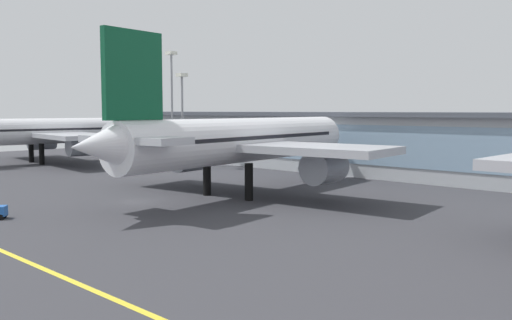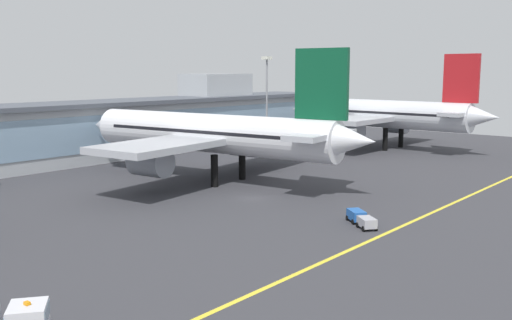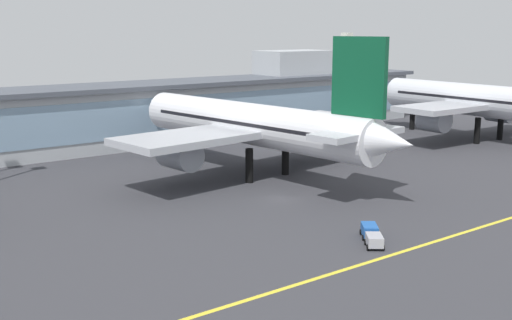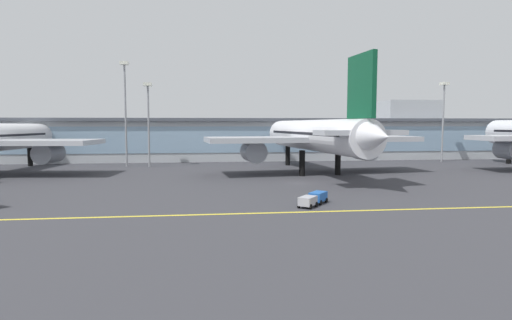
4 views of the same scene
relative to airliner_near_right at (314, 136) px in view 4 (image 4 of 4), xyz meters
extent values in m
plane|color=#38383D|center=(-5.49, -13.38, -7.45)|extent=(201.38, 201.38, 0.00)
cube|color=yellow|center=(-5.49, -35.38, -7.44)|extent=(161.11, 0.50, 0.01)
cube|color=#ADB2B7|center=(-5.49, 33.44, -2.16)|extent=(143.85, 12.00, 10.58)
cube|color=#84A3BC|center=(-5.49, 27.39, -1.63)|extent=(138.09, 0.20, 6.77)
cube|color=#4C515B|center=(-5.49, 33.44, 3.53)|extent=(146.85, 14.00, 0.80)
cube|color=#ADB2B7|center=(37.66, 35.44, 6.13)|extent=(16.00, 10.00, 6.00)
cylinder|color=black|center=(-62.23, 22.28, -5.18)|extent=(1.10, 1.10, 4.54)
cone|color=silver|center=(-61.42, 29.61, -0.35)|extent=(5.93, 5.68, 5.40)
cube|color=#84A3BC|center=(-61.81, 26.04, 0.64)|extent=(4.67, 4.42, 1.70)
cylinder|color=#999EA8|center=(-51.74, 4.74, -3.31)|extent=(4.63, 6.55, 3.98)
cylinder|color=black|center=(-3.26, -3.59, -5.02)|extent=(1.10, 1.10, 4.86)
cylinder|color=black|center=(3.99, -2.76, -5.02)|extent=(1.10, 1.10, 4.86)
cylinder|color=black|center=(-1.94, 16.95, -5.02)|extent=(1.10, 1.10, 4.86)
cylinder|color=white|center=(-0.04, 0.32, 0.14)|extent=(11.04, 44.44, 6.08)
cone|color=white|center=(-2.75, 24.01, 0.14)|extent=(6.36, 6.09, 5.77)
cone|color=white|center=(2.71, -23.66, 0.60)|extent=(5.89, 7.23, 5.16)
cube|color=#84A3BC|center=(-2.34, 20.45, 1.21)|extent=(5.01, 4.74, 1.82)
cube|color=black|center=(-0.04, 0.32, 0.60)|extent=(10.30, 37.44, 0.49)
cube|color=#B7BAC1|center=(-0.04, 0.32, -0.62)|extent=(43.43, 15.33, 0.97)
cylinder|color=#999EA8|center=(-12.04, 0.54, -3.02)|extent=(4.88, 6.17, 4.25)
cylinder|color=#999EA8|center=(11.61, 3.25, -3.02)|extent=(4.88, 6.17, 4.25)
cube|color=#0C4C2D|center=(2.17, -18.93, 8.04)|extent=(1.63, 7.96, 9.72)
cube|color=#B7BAC1|center=(2.17, -18.93, 1.06)|extent=(14.06, 6.36, 0.78)
cylinder|color=black|center=(53.37, 14.29, -4.98)|extent=(1.10, 1.10, 4.95)
cone|color=silver|center=(53.46, 21.03, 0.28)|extent=(5.95, 5.64, 5.87)
cube|color=#84A3BC|center=(53.42, 17.55, 1.36)|extent=(4.69, 4.39, 1.85)
cylinder|color=#999EA8|center=(42.60, 0.42, -2.94)|extent=(4.40, 5.35, 4.33)
cylinder|color=black|center=(-7.57, -29.31, -7.15)|extent=(0.53, 0.60, 0.60)
cylinder|color=black|center=(-6.39, -30.23, -7.15)|extent=(0.53, 0.60, 0.60)
cylinder|color=black|center=(-8.69, -30.74, -7.15)|extent=(0.53, 0.60, 0.60)
cylinder|color=black|center=(-7.51, -31.67, -7.15)|extent=(0.53, 0.60, 0.60)
cube|color=#235BB2|center=(-7.54, -30.49, -6.60)|extent=(2.78, 2.97, 1.10)
cylinder|color=black|center=(-9.52, -31.81, -7.15)|extent=(0.51, 0.58, 0.60)
cylinder|color=black|center=(-8.34, -32.73, -7.15)|extent=(0.51, 0.58, 0.60)
cylinder|color=black|center=(-10.56, -33.13, -7.15)|extent=(0.51, 0.58, 0.60)
cylinder|color=black|center=(-9.38, -34.05, -7.15)|extent=(0.51, 0.58, 0.60)
cube|color=#A8A8B2|center=(-9.45, -32.93, -6.65)|extent=(2.66, 2.81, 1.00)
cube|color=#2D2D33|center=(-8.52, -31.75, -7.00)|extent=(0.45, 0.53, 0.08)
cylinder|color=gray|center=(39.76, 21.13, 2.47)|extent=(0.44, 0.44, 19.84)
cube|color=silver|center=(39.76, 21.13, 12.74)|extent=(1.80, 1.80, 0.70)
cylinder|color=gray|center=(-34.28, 17.28, 1.77)|extent=(0.44, 0.44, 18.44)
cube|color=silver|center=(-34.28, 17.28, 11.34)|extent=(1.80, 1.80, 0.70)
cylinder|color=gray|center=(-39.62, 18.84, 4.20)|extent=(0.44, 0.44, 23.30)
cube|color=silver|center=(-39.62, 18.84, 16.20)|extent=(1.80, 1.80, 0.70)
camera|label=1|loc=(53.04, -53.30, 4.23)|focal=38.39mm
camera|label=2|loc=(-64.60, -63.29, 9.84)|focal=40.52mm
camera|label=3|loc=(-54.39, -73.45, 13.71)|focal=44.33mm
camera|label=4|loc=(-21.23, -79.89, 2.31)|focal=29.06mm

